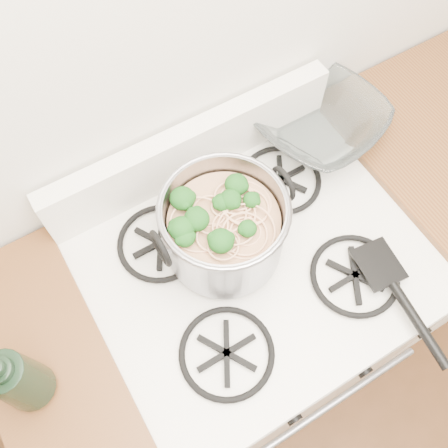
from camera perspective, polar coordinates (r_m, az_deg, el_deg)
gas_range at (r=1.60m, az=2.78°, el=-10.91°), size 0.76×0.66×0.92m
counter_left at (r=1.56m, az=-14.09°, el=-19.43°), size 0.25×0.65×0.92m
stock_pot at (r=1.08m, az=0.00°, el=-0.50°), size 0.31×0.28×0.19m
spatula at (r=1.17m, az=17.32°, el=-4.27°), size 0.32×0.34×0.02m
glass_bowl at (r=1.34m, az=10.50°, el=11.06°), size 0.16×0.16×0.03m
bottle at (r=1.01m, az=-22.98°, el=-15.81°), size 0.10×0.11×0.25m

